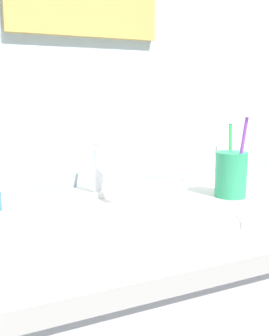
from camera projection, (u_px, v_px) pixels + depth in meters
The scene contains 7 objects.
tiled_wall_back at pixel (80, 42), 0.99m from camera, with size 2.30×0.04×2.40m, color silver.
sink_basin at pixel (142, 242), 0.76m from camera, with size 0.40×0.40×0.12m.
faucet at pixel (103, 172), 0.91m from camera, with size 0.02×0.15×0.12m.
toothbrush_cup at pixel (231, 174), 0.91m from camera, with size 0.07×0.07×0.10m, color #2D9966.
toothbrush_white at pixel (214, 140), 0.93m from camera, with size 0.03×0.05×0.21m.
toothbrush_green at pixel (230, 147), 0.93m from camera, with size 0.04×0.05×0.18m.
toothbrush_purple at pixel (244, 146), 0.87m from camera, with size 0.02×0.03×0.20m.
Camera 1 is at (-0.34, -0.68, 1.08)m, focal length 44.25 mm.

